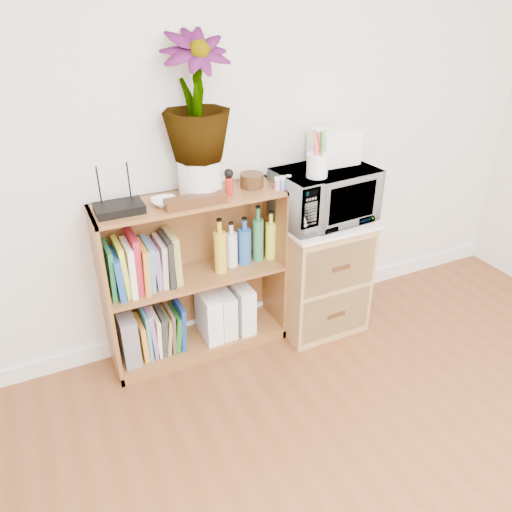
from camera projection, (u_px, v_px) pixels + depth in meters
skirting_board at (244, 312)px, 3.20m from camera, size 4.00×0.02×0.10m
bookshelf at (196, 278)px, 2.75m from camera, size 1.00×0.30×0.95m
wicker_unit at (318, 274)px, 3.04m from camera, size 0.50×0.45×0.70m
microwave at (324, 195)px, 2.78m from camera, size 0.56×0.40×0.30m
pen_cup at (317, 165)px, 2.58m from camera, size 0.11×0.11×0.12m
small_appliance at (334, 146)px, 2.77m from camera, size 0.24×0.20×0.19m
router at (119, 208)px, 2.36m from camera, size 0.22×0.15×0.04m
white_bowl at (165, 202)px, 2.44m from camera, size 0.13×0.13×0.03m
plant_pot at (200, 177)px, 2.52m from camera, size 0.22×0.22×0.19m
potted_plant at (196, 98)px, 2.33m from camera, size 0.33×0.33×0.59m
trinket_box at (195, 201)px, 2.43m from camera, size 0.30×0.08×0.05m
kokeshi_doll at (229, 186)px, 2.54m from camera, size 0.04×0.04×0.09m
wooden_bowl at (252, 180)px, 2.64m from camera, size 0.13×0.13×0.07m
paint_jars at (283, 185)px, 2.62m from camera, size 0.10×0.04×0.05m
file_box at (127, 336)px, 2.72m from camera, size 0.09×0.23×0.29m
magazine_holder_left at (209, 315)px, 2.89m from camera, size 0.09×0.23×0.29m
magazine_holder_mid at (224, 312)px, 2.93m from camera, size 0.09×0.22×0.28m
magazine_holder_right at (241, 306)px, 2.97m from camera, size 0.09×0.23×0.29m
cookbooks at (143, 264)px, 2.57m from camera, size 0.37×0.20×0.31m
liquor_bottles at (244, 241)px, 2.78m from camera, size 0.38×0.07×0.32m
lower_books at (160, 330)px, 2.80m from camera, size 0.26×0.19×0.29m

